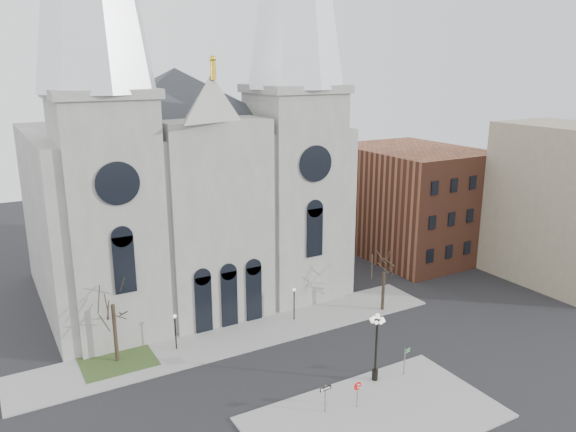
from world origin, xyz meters
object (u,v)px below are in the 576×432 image
stop_sign (357,388)px  one_way_sign (325,394)px  street_name_sign (405,359)px  globe_lamp (377,339)px

stop_sign → one_way_sign: 2.44m
one_way_sign → street_name_sign: 8.44m
one_way_sign → street_name_sign: size_ratio=0.94×
street_name_sign → stop_sign: bearing=-178.2°
globe_lamp → street_name_sign: 3.47m
stop_sign → one_way_sign: size_ratio=0.98×
stop_sign → street_name_sign: (6.03, 1.72, -0.19)m
globe_lamp → one_way_sign: 6.36m
stop_sign → one_way_sign: bearing=-170.6°
street_name_sign → one_way_sign: bearing=173.1°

